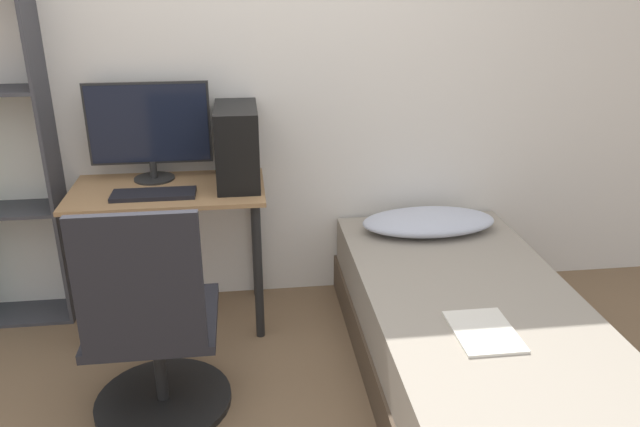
{
  "coord_description": "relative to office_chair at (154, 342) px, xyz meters",
  "views": [
    {
      "loc": [
        -0.02,
        -1.89,
        1.79
      ],
      "look_at": [
        0.3,
        0.67,
        0.75
      ],
      "focal_mm": 35.0,
      "sensor_mm": 36.0,
      "label": 1
    }
  ],
  "objects": [
    {
      "name": "bed",
      "position": [
        1.37,
        0.04,
        -0.15
      ],
      "size": [
        0.95,
        2.0,
        0.44
      ],
      "color": "#4C3D2D",
      "rests_on": "ground_plane"
    },
    {
      "name": "magazine",
      "position": [
        1.3,
        -0.22,
        0.08
      ],
      "size": [
        0.24,
        0.32,
        0.01
      ],
      "color": "silver",
      "rests_on": "bed"
    },
    {
      "name": "monitor",
      "position": [
        -0.07,
        0.92,
        0.66
      ],
      "size": [
        0.61,
        0.21,
        0.5
      ],
      "color": "black",
      "rests_on": "desk"
    },
    {
      "name": "pc_tower",
      "position": [
        0.37,
        0.81,
        0.58
      ],
      "size": [
        0.21,
        0.42,
        0.39
      ],
      "color": "black",
      "rests_on": "desk"
    },
    {
      "name": "pillow",
      "position": [
        1.37,
        0.78,
        0.13
      ],
      "size": [
        0.72,
        0.36,
        0.11
      ],
      "color": "#B2B7C6",
      "rests_on": "bed"
    },
    {
      "name": "keyboard",
      "position": [
        -0.04,
        0.67,
        0.4
      ],
      "size": [
        0.4,
        0.15,
        0.02
      ],
      "color": "black",
      "rests_on": "desk"
    },
    {
      "name": "desk",
      "position": [
        0.01,
        0.77,
        0.25
      ],
      "size": [
        0.96,
        0.54,
        0.75
      ],
      "color": "#997047",
      "rests_on": "ground_plane"
    },
    {
      "name": "wall_back",
      "position": [
        0.42,
        1.07,
        0.89
      ],
      "size": [
        8.0,
        0.05,
        2.5
      ],
      "color": "silver",
      "rests_on": "ground_plane"
    },
    {
      "name": "office_chair",
      "position": [
        0.0,
        0.0,
        0.0
      ],
      "size": [
        0.59,
        0.59,
        0.99
      ],
      "color": "black",
      "rests_on": "ground_plane"
    }
  ]
}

